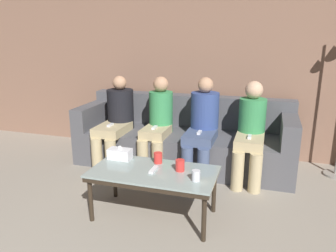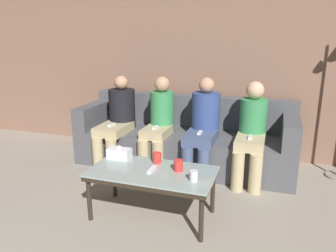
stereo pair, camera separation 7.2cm
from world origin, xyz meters
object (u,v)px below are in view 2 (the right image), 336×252
object	(u,v)px
seated_person_mid_left	(159,121)
seated_person_right_end	(252,130)
cup_far_center	(194,176)
tissue_box	(119,153)
game_remote	(152,169)
seated_person_mid_right	(203,124)
couch	(185,140)
coffee_table	(152,175)
cup_near_right	(178,165)
cup_near_left	(157,158)
seated_person_left_end	(118,118)

from	to	relation	value
seated_person_mid_left	seated_person_right_end	xyz separation A→B (m)	(1.09, -0.01, -0.00)
cup_far_center	tissue_box	world-z (taller)	tissue_box
tissue_box	seated_person_right_end	world-z (taller)	seated_person_right_end
game_remote	seated_person_mid_right	world-z (taller)	seated_person_mid_right
couch	seated_person_right_end	bearing A→B (deg)	-15.99
couch	cup_far_center	distance (m)	1.50
couch	coffee_table	distance (m)	1.33
coffee_table	tissue_box	bearing A→B (deg)	156.95
seated_person_right_end	cup_near_right	bearing A→B (deg)	-117.22
coffee_table	seated_person_right_end	xyz separation A→B (m)	(0.75, 1.10, 0.18)
cup_near_left	seated_person_mid_right	world-z (taller)	seated_person_mid_right
couch	cup_near_left	bearing A→B (deg)	-87.79
coffee_table	cup_far_center	distance (m)	0.42
couch	tissue_box	xyz separation A→B (m)	(-0.34, -1.16, 0.19)
cup_near_right	tissue_box	distance (m)	0.63
tissue_box	seated_person_mid_right	bearing A→B (deg)	57.06
seated_person_mid_left	seated_person_mid_right	xyz separation A→B (m)	(0.54, -0.00, 0.01)
cup_near_left	tissue_box	size ratio (longest dim) A/B	0.45
cup_far_center	game_remote	bearing A→B (deg)	167.44
couch	cup_near_right	world-z (taller)	couch
cup_near_left	seated_person_mid_left	xyz separation A→B (m)	(-0.32, 0.93, 0.09)
tissue_box	cup_near_right	bearing A→B (deg)	-9.53
cup_near_left	seated_person_left_end	distance (m)	1.26
tissue_box	seated_person_mid_right	world-z (taller)	seated_person_mid_right
seated_person_left_end	seated_person_mid_right	world-z (taller)	seated_person_mid_right
cup_near_left	seated_person_mid_right	xyz separation A→B (m)	(0.23, 0.92, 0.10)
couch	coffee_table	size ratio (longest dim) A/B	2.39
tissue_box	seated_person_left_end	bearing A→B (deg)	117.38
game_remote	seated_person_mid_right	size ratio (longest dim) A/B	0.13
coffee_table	seated_person_right_end	world-z (taller)	seated_person_right_end
cup_near_right	game_remote	world-z (taller)	cup_near_right
coffee_table	seated_person_mid_left	size ratio (longest dim) A/B	1.00
coffee_table	seated_person_mid_right	bearing A→B (deg)	79.43
seated_person_right_end	seated_person_mid_right	bearing A→B (deg)	178.77
seated_person_left_end	coffee_table	bearing A→B (deg)	-51.26
couch	cup_near_left	distance (m)	1.16
seated_person_mid_left	seated_person_right_end	distance (m)	1.09
seated_person_mid_right	tissue_box	bearing A→B (deg)	-122.94
game_remote	seated_person_left_end	size ratio (longest dim) A/B	0.14
cup_far_center	seated_person_right_end	world-z (taller)	seated_person_right_end
cup_near_right	tissue_box	bearing A→B (deg)	170.47
cup_near_left	game_remote	xyz separation A→B (m)	(0.02, -0.18, -0.04)
cup_near_left	cup_near_right	size ratio (longest dim) A/B	0.98
coffee_table	cup_far_center	size ratio (longest dim) A/B	12.36
cup_near_left	game_remote	world-z (taller)	cup_near_left
seated_person_mid_right	cup_near_left	bearing A→B (deg)	-103.83
seated_person_left_end	seated_person_right_end	world-z (taller)	seated_person_right_end
coffee_table	seated_person_mid_left	xyz separation A→B (m)	(-0.34, 1.11, 0.18)
cup_near_left	tissue_box	distance (m)	0.38
couch	game_remote	xyz separation A→B (m)	(0.07, -1.33, 0.15)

